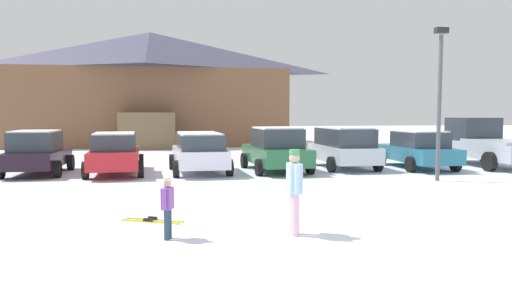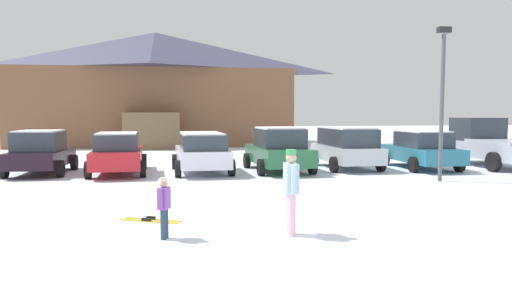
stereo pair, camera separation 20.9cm
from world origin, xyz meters
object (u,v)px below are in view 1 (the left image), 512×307
parked_silver_wagon (344,146)px  skier_adult_in_blue_parka (294,187)px  parked_teal_hatchback (418,149)px  pair_of_skis (152,220)px  skier_child_in_purple_jacket (168,205)px  pickup_truck (484,144)px  parked_green_coupe (276,149)px  parked_red_sedan (115,153)px  parked_white_suv (199,151)px  ski_lodge (151,88)px  parked_black_sedan (37,153)px  lamp_post (440,95)px

parked_silver_wagon → skier_adult_in_blue_parka: 12.09m
parked_teal_hatchback → pair_of_skis: size_ratio=3.38×
skier_child_in_purple_jacket → pair_of_skis: skier_child_in_purple_jacket is taller
parked_teal_hatchback → pair_of_skis: 13.99m
parked_teal_hatchback → pickup_truck: bearing=7.5°
parked_teal_hatchback → pair_of_skis: bearing=-140.9°
parked_green_coupe → skier_adult_in_blue_parka: size_ratio=2.76×
parked_red_sedan → skier_adult_in_blue_parka: 11.56m
parked_green_coupe → parked_teal_hatchback: size_ratio=1.00×
parked_red_sedan → pair_of_skis: (1.70, -8.95, -0.80)m
parked_white_suv → skier_adult_in_blue_parka: (1.24, -10.51, 0.07)m
parked_red_sedan → parked_teal_hatchback: parked_teal_hatchback is taller
parked_white_suv → skier_child_in_purple_jacket: size_ratio=3.92×
parked_red_sedan → parked_green_coupe: parked_green_coupe is taller
parked_white_suv → skier_adult_in_blue_parka: bearing=-83.3°
parked_teal_hatchback → pair_of_skis: parked_teal_hatchback is taller
parked_white_suv → skier_adult_in_blue_parka: 10.59m
ski_lodge → parked_green_coupe: (5.65, -18.97, -3.37)m
parked_black_sedan → parked_teal_hatchback: size_ratio=0.87×
parked_white_suv → parked_green_coupe: size_ratio=0.99×
parked_silver_wagon → pickup_truck: pickup_truck is taller
skier_adult_in_blue_parka → ski_lodge: bearing=97.3°
parked_red_sedan → parked_teal_hatchback: bearing=-0.7°
ski_lodge → lamp_post: (10.62, -22.74, -1.28)m
parked_white_suv → pair_of_skis: (-1.54, -8.81, -0.85)m
parked_red_sedan → parked_silver_wagon: (9.42, 0.37, 0.12)m
skier_adult_in_blue_parka → pair_of_skis: (-2.77, 1.70, -0.92)m
skier_child_in_purple_jacket → skier_adult_in_blue_parka: 2.43m
parked_red_sedan → skier_child_in_purple_jacket: 10.79m
ski_lodge → parked_white_suv: (2.55, -18.94, -3.40)m
parked_green_coupe → parked_silver_wagon: bearing=10.2°
parked_black_sedan → skier_adult_in_blue_parka: (7.42, -10.99, 0.09)m
skier_child_in_purple_jacket → parked_red_sedan: bearing=101.0°
parked_black_sedan → pickup_truck: size_ratio=0.67×
lamp_post → parked_red_sedan: bearing=160.8°
ski_lodge → pickup_truck: ski_lodge is taller
pickup_truck → lamp_post: (-4.67, -4.25, 1.99)m
skier_adult_in_blue_parka → pair_of_skis: size_ratio=1.22×
ski_lodge → parked_green_coupe: size_ratio=4.36×
pair_of_skis → parked_silver_wagon: bearing=50.4°
parked_silver_wagon → lamp_post: size_ratio=0.83×
parked_white_suv → pair_of_skis: size_ratio=3.34×
parked_silver_wagon → parked_black_sedan: bearing=-179.8°
parked_red_sedan → parked_green_coupe: (6.35, -0.18, 0.07)m
parked_white_suv → parked_green_coupe: bearing=-0.6°
parked_silver_wagon → pickup_truck: 6.56m
parked_black_sedan → parked_silver_wagon: (12.36, 0.04, 0.10)m
parked_silver_wagon → skier_child_in_purple_jacket: 13.20m
pickup_truck → ski_lodge: bearing=129.6°
parked_white_suv → lamp_post: bearing=-25.2°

